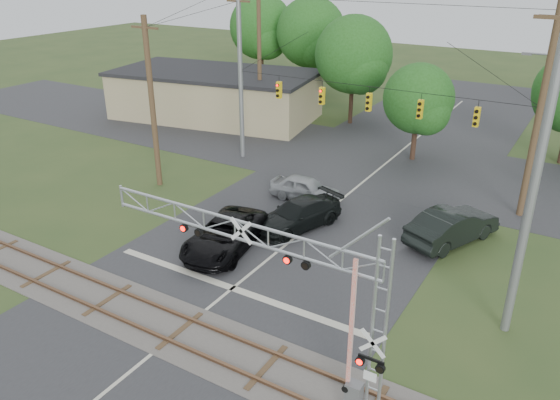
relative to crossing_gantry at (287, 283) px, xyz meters
The scene contains 14 objects.
ground 6.68m from the crossing_gantry, 161.83° to the right, with size 160.00×160.00×0.00m, color #2F441F.
road_main 10.56m from the crossing_gantry, 120.99° to the left, with size 14.00×90.00×0.02m, color #2C2C2F.
road_cross 23.27m from the crossing_gantry, 102.65° to the left, with size 90.00×12.00×0.02m, color #2C2C2F.
railroad_track 6.46m from the crossing_gantry, behind, with size 90.00×3.20×0.17m.
crossing_gantry is the anchor object (origin of this frame).
traffic_signal_span 18.87m from the crossing_gantry, 102.54° to the left, with size 19.34×0.36×11.50m.
pickup_black 10.44m from the crossing_gantry, 138.37° to the left, with size 2.64×5.73×1.59m, color black.
car_dark 12.34m from the crossing_gantry, 117.52° to the left, with size 2.12×5.22×1.52m, color black.
sedan_silver 15.95m from the crossing_gantry, 116.37° to the left, with size 1.71×4.26×1.45m, color #939699.
suv_dark 13.72m from the crossing_gantry, 81.40° to the left, with size 1.89×5.43×1.79m, color black.
commercial_building 34.52m from the crossing_gantry, 131.18° to the left, with size 19.03×11.93×4.15m.
streetlight 23.28m from the crossing_gantry, 78.87° to the left, with size 2.24×0.23×8.41m.
utility_poles 21.77m from the crossing_gantry, 96.98° to the left, with size 26.29×27.39×12.68m.
treeline 34.56m from the crossing_gantry, 99.13° to the left, with size 49.54×21.08×9.84m.
Camera 1 is at (12.29, -10.79, 13.40)m, focal length 35.00 mm.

